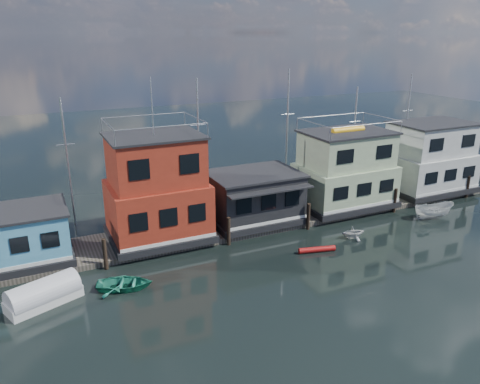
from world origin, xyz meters
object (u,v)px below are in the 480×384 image
dinghy_white (353,232)px  red_kayak (317,249)px  houseboat_red (157,190)px  tarp_runabout (44,295)px  houseboat_dark (254,197)px  motorboat (434,211)px  houseboat_white (429,158)px  houseboat_green (345,170)px  dinghy_teal (125,284)px  houseboat_blue (20,236)px

dinghy_white → red_kayak: 4.03m
houseboat_red → tarp_runabout: 10.82m
tarp_runabout → dinghy_white: bearing=-21.8°
houseboat_dark → motorboat: size_ratio=2.07×
dinghy_white → tarp_runabout: bearing=100.4°
tarp_runabout → houseboat_white: bearing=-12.6°
houseboat_red → tarp_runabout: (-8.53, -5.67, -3.47)m
houseboat_white → tarp_runabout: bearing=-170.9°
houseboat_green → dinghy_teal: size_ratio=2.45×
houseboat_red → red_kayak: bearing=-34.0°
houseboat_blue → red_kayak: size_ratio=2.34×
houseboat_blue → houseboat_green: bearing=0.0°
tarp_runabout → motorboat: 31.08m
red_kayak → tarp_runabout: bearing=-169.5°
houseboat_dark → houseboat_green: bearing=0.1°
houseboat_blue → houseboat_dark: (17.50, -0.02, 0.21)m
dinghy_teal → houseboat_white: bearing=-59.3°
tarp_runabout → dinghy_teal: size_ratio=1.30×
houseboat_blue → houseboat_red: houseboat_red is taller
houseboat_white → dinghy_white: (-13.27, -5.73, -3.04)m
houseboat_blue → houseboat_white: size_ratio=0.76×
houseboat_dark → houseboat_white: houseboat_white is taller
houseboat_white → houseboat_dark: bearing=-179.9°
dinghy_teal → tarp_runabout: bearing=106.9°
houseboat_green → dinghy_teal: bearing=-164.2°
houseboat_white → red_kayak: (-17.18, -6.63, -3.34)m
tarp_runabout → red_kayak: 18.38m
houseboat_green → motorboat: size_ratio=2.35×
houseboat_blue → houseboat_green: 26.53m
houseboat_white → tarp_runabout: 36.10m
houseboat_dark → red_kayak: houseboat_dark is taller
houseboat_red → houseboat_white: bearing=0.0°
houseboat_dark → tarp_runabout: 17.57m
houseboat_blue → red_kayak: houseboat_blue is taller
houseboat_red → dinghy_teal: houseboat_red is taller
motorboat → dinghy_teal: 26.46m
houseboat_blue → dinghy_teal: 8.35m
houseboat_red → red_kayak: (9.82, -6.63, -3.90)m
red_kayak → dinghy_teal: (-13.72, 0.72, 0.15)m
houseboat_white → houseboat_green: bearing=180.0°
houseboat_blue → houseboat_green: houseboat_green is taller
houseboat_dark → red_kayak: 7.21m
houseboat_green → red_kayak: size_ratio=3.07×
motorboat → tarp_runabout: bearing=104.8°
houseboat_white → tarp_runabout: (-35.53, -5.67, -2.91)m
houseboat_dark → houseboat_green: houseboat_green is taller
houseboat_blue → houseboat_dark: bearing=-0.1°
motorboat → houseboat_red: bearing=90.8°
houseboat_white → red_kayak: size_ratio=3.07×
houseboat_white → tarp_runabout: houseboat_white is taller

